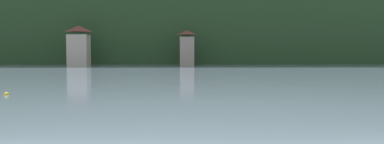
{
  "coord_description": "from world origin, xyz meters",
  "views": [
    {
      "loc": [
        -0.36,
        21.2,
        3.89
      ],
      "look_at": [
        0.0,
        42.9,
        2.62
      ],
      "focal_mm": 36.33,
      "sensor_mm": 36.0,
      "label": 1
    }
  ],
  "objects": [
    {
      "name": "shore_building_west",
      "position": [
        -25.99,
        114.96,
        4.66
      ],
      "size": [
        4.92,
        4.61,
        9.61
      ],
      "color": "#BCB29E",
      "rests_on": "ground_plane"
    },
    {
      "name": "wooded_hillside",
      "position": [
        14.94,
        164.9,
        8.49
      ],
      "size": [
        352.0,
        75.58,
        55.38
      ],
      "color": "#264223",
      "rests_on": "ground_plane"
    },
    {
      "name": "mooring_buoy_near",
      "position": [
        -15.68,
        54.46,
        0.0
      ],
      "size": [
        0.47,
        0.47,
        0.47
      ],
      "primitive_type": "sphere",
      "color": "yellow",
      "rests_on": "ground_plane"
    },
    {
      "name": "shore_building_westcentral",
      "position": [
        0.0,
        115.28,
        4.16
      ],
      "size": [
        3.57,
        5.29,
        8.56
      ],
      "color": "gray",
      "rests_on": "ground_plane"
    }
  ]
}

